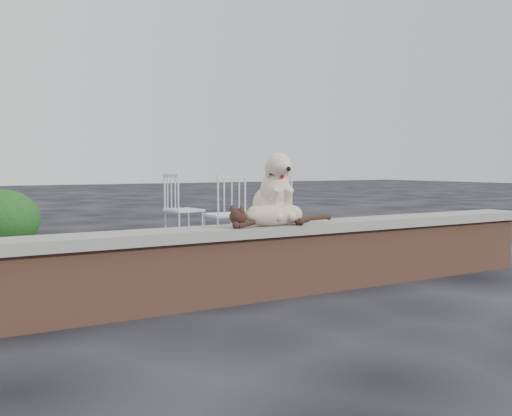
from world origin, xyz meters
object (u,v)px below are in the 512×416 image
cat (273,214)px  chair_e (184,209)px  dog (271,188)px  chair_c (225,213)px  chair_d (276,211)px

cat → chair_e: 3.60m
dog → chair_c: 2.54m
dog → cat: (-0.08, -0.15, -0.19)m
dog → chair_e: size_ratio=0.62×
cat → chair_d: 2.95m
dog → chair_c: dog is taller
chair_d → chair_e: bearing=165.0°
dog → chair_d: dog is taller
cat → chair_c: bearing=74.2°
dog → chair_e: bearing=81.7°
chair_e → chair_c: 0.99m
chair_e → chair_d: bearing=-149.3°
chair_e → cat: bearing=160.2°
cat → chair_c: (0.93, 2.51, -0.21)m
dog → chair_d: (1.56, 2.29, -0.40)m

